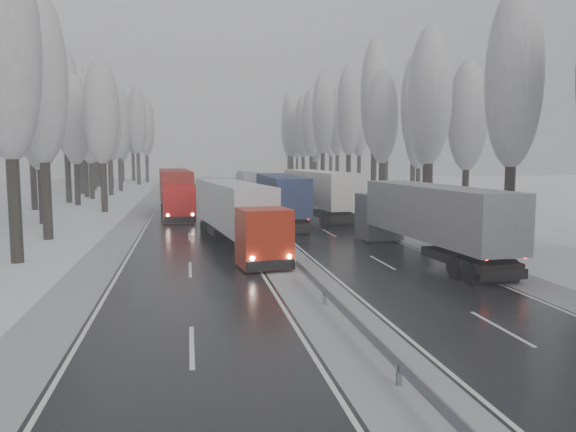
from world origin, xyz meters
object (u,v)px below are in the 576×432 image
object	(u,v)px
truck_grey_tarp	(425,215)
truck_blue_box	(279,196)
truck_red_red	(176,189)
box_truck_distant	(246,178)
truck_red_white	(236,211)
truck_cream_box	(315,191)

from	to	relation	value
truck_grey_tarp	truck_blue_box	bearing A→B (deg)	105.48
truck_grey_tarp	truck_red_red	xyz separation A→B (m)	(-14.72, 25.71, 0.12)
truck_blue_box	box_truck_distant	distance (m)	60.85
truck_red_white	truck_blue_box	bearing A→B (deg)	61.00
box_truck_distant	truck_blue_box	bearing A→B (deg)	-99.64
box_truck_distant	truck_grey_tarp	bearing A→B (deg)	-94.63
truck_red_white	truck_red_red	world-z (taller)	truck_red_red
truck_cream_box	truck_red_red	distance (m)	13.81
truck_cream_box	truck_red_white	bearing A→B (deg)	-124.39
box_truck_distant	truck_red_red	size ratio (longest dim) A/B	0.45
truck_cream_box	truck_red_red	world-z (taller)	truck_cream_box
box_truck_distant	truck_red_red	distance (m)	53.27
truck_red_white	truck_red_red	size ratio (longest dim) A/B	0.94
box_truck_distant	truck_red_white	world-z (taller)	truck_red_white
box_truck_distant	truck_red_red	xyz separation A→B (m)	(-12.19, -51.85, 1.15)
truck_blue_box	truck_red_white	distance (m)	12.72
truck_cream_box	box_truck_distant	distance (m)	56.51
truck_cream_box	box_truck_distant	bearing A→B (deg)	85.12
box_truck_distant	truck_red_white	distance (m)	73.03
truck_cream_box	truck_grey_tarp	bearing A→B (deg)	-91.05
truck_grey_tarp	truck_cream_box	bearing A→B (deg)	90.91
truck_red_red	box_truck_distant	bearing A→B (deg)	73.07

